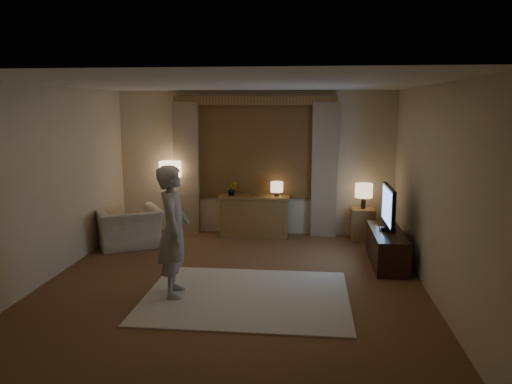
# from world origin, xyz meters

# --- Properties ---
(room) EXTENTS (5.04, 5.54, 2.64)m
(room) POSITION_xyz_m (0.00, 0.50, 1.33)
(room) COLOR brown
(room) RESTS_ON ground
(rug) EXTENTS (2.50, 2.00, 0.02)m
(rug) POSITION_xyz_m (0.24, -0.42, 0.01)
(rug) COLOR beige
(rug) RESTS_ON floor
(sideboard) EXTENTS (1.20, 0.40, 0.70)m
(sideboard) POSITION_xyz_m (0.02, 2.50, 0.35)
(sideboard) COLOR brown
(sideboard) RESTS_ON floor
(picture_frame) EXTENTS (0.16, 0.02, 0.20)m
(picture_frame) POSITION_xyz_m (0.02, 2.50, 0.80)
(picture_frame) COLOR brown
(picture_frame) RESTS_ON sideboard
(plant) EXTENTS (0.17, 0.13, 0.30)m
(plant) POSITION_xyz_m (-0.38, 2.50, 0.85)
(plant) COLOR #999999
(plant) RESTS_ON sideboard
(table_lamp_sideboard) EXTENTS (0.22, 0.22, 0.30)m
(table_lamp_sideboard) POSITION_xyz_m (0.42, 2.50, 0.90)
(table_lamp_sideboard) COLOR black
(table_lamp_sideboard) RESTS_ON sideboard
(floor_lamp) EXTENTS (0.39, 0.39, 1.35)m
(floor_lamp) POSITION_xyz_m (-1.51, 2.47, 1.13)
(floor_lamp) COLOR black
(floor_lamp) RESTS_ON floor
(armchair) EXTENTS (1.31, 1.26, 0.65)m
(armchair) POSITION_xyz_m (-2.00, 1.60, 0.32)
(armchair) COLOR #C1B29F
(armchair) RESTS_ON floor
(side_table) EXTENTS (0.40, 0.40, 0.56)m
(side_table) POSITION_xyz_m (1.93, 2.45, 0.28)
(side_table) COLOR brown
(side_table) RESTS_ON floor
(table_lamp_side) EXTENTS (0.30, 0.30, 0.44)m
(table_lamp_side) POSITION_xyz_m (1.93, 2.45, 0.87)
(table_lamp_side) COLOR black
(table_lamp_side) RESTS_ON side_table
(tv_stand) EXTENTS (0.45, 1.40, 0.50)m
(tv_stand) POSITION_xyz_m (2.15, 1.12, 0.25)
(tv_stand) COLOR black
(tv_stand) RESTS_ON floor
(tv) EXTENTS (0.23, 0.93, 0.67)m
(tv) POSITION_xyz_m (2.15, 1.12, 0.87)
(tv) COLOR black
(tv) RESTS_ON tv_stand
(person) EXTENTS (0.49, 0.65, 1.61)m
(person) POSITION_xyz_m (-0.65, -0.45, 0.83)
(person) COLOR #B1ADA4
(person) RESTS_ON rug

